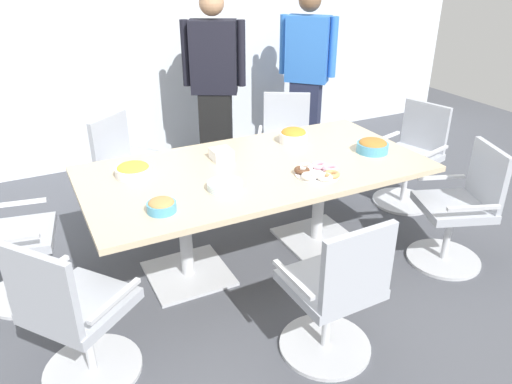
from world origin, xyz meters
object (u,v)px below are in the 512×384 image
Objects in this scene: office_chair_2 at (335,297)px; donut_platter at (317,172)px; office_chair_0 at (9,245)px; office_chair_1 at (75,320)px; conference_table at (256,183)px; person_standing_0 at (215,84)px; snack_bowl_chips_orange at (293,136)px; office_chair_5 at (285,149)px; plate_stack at (225,186)px; office_chair_3 at (459,213)px; person_standing_1 at (307,74)px; office_chair_4 at (411,161)px; snack_bowl_pretzels at (373,146)px; napkin_pile at (221,154)px; snack_bowl_chips_yellow at (133,170)px; snack_bowl_cookies at (162,205)px; office_chair_6 at (130,176)px.

office_chair_2 reaches higher than donut_platter.
office_chair_0 and office_chair_1 have the same top height.
office_chair_2 is at bearing -93.58° from conference_table.
person_standing_0 is (2.00, 1.31, 0.54)m from office_chair_0.
office_chair_2 reaches higher than snack_bowl_chips_orange.
office_chair_0 is 2.54m from office_chair_5.
plate_stack is at bearing 78.38° from office_chair_0.
office_chair_2 is at bearing 109.12° from person_standing_0.
plate_stack is at bearing 105.55° from office_chair_2.
office_chair_3 is at bearing 136.49° from office_chair_5.
office_chair_0 is 3.38m from person_standing_1.
office_chair_3 is (2.67, -0.06, 0.00)m from office_chair_1.
conference_table is at bearing 81.95° from office_chair_4.
snack_bowl_pretzels is 1.14m from napkin_pile.
snack_bowl_chips_orange is 0.97× the size of plate_stack.
office_chair_0 is 3.84× the size of snack_bowl_pretzels.
snack_bowl_chips_yellow is at bearing 167.53° from snack_bowl_pretzels.
snack_bowl_chips_orange is at bearing 70.61° from office_chair_4.
snack_bowl_chips_yellow is at bearing 153.78° from donut_platter.
snack_bowl_cookies is (-2.08, 0.37, 0.38)m from office_chair_3.
office_chair_0 reaches higher than napkin_pile.
person_standing_0 is 1.01× the size of person_standing_1.
office_chair_6 is 4.00× the size of plate_stack.
donut_platter is (0.31, -0.31, 0.15)m from conference_table.
snack_bowl_chips_yellow is (-1.16, -1.36, -0.15)m from person_standing_0.
donut_platter is at bearing 87.31° from office_chair_6.
office_chair_5 is (0.81, 0.97, -0.22)m from conference_table.
office_chair_0 is at bearing 143.75° from snack_bowl_cookies.
office_chair_4 is (3.05, 0.86, 0.00)m from office_chair_1.
office_chair_6 is 1.42m from snack_bowl_chips_orange.
person_standing_1 reaches higher than napkin_pile.
plate_stack is (-1.15, -1.21, 0.37)m from office_chair_5.
office_chair_4 is 1.00× the size of office_chair_6.
snack_bowl_pretzels is at bearing 55.04° from office_chair_3.
napkin_pile is at bearing 97.28° from person_standing_0.
donut_platter reaches higher than conference_table.
office_chair_1 is 1.00× the size of office_chair_6.
office_chair_3 is 1.00× the size of office_chair_5.
plate_stack is (1.31, -0.52, 0.37)m from office_chair_0.
office_chair_2 is 3.15m from person_standing_1.
office_chair_3 is 2.39m from person_standing_1.
office_chair_1 is 1.18m from plate_stack.
office_chair_1 is at bearing -122.68° from snack_bowl_chips_yellow.
snack_bowl_cookies is at bearing 87.52° from office_chair_4.
office_chair_4 is 3.84× the size of snack_bowl_pretzels.
office_chair_5 is 2.10m from snack_bowl_cookies.
office_chair_4 is 1.51m from donut_platter.
office_chair_2 is at bearing 33.01° from office_chair_1.
person_standing_0 reaches higher than snack_bowl_cookies.
napkin_pile is at bearing 67.62° from office_chair_5.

